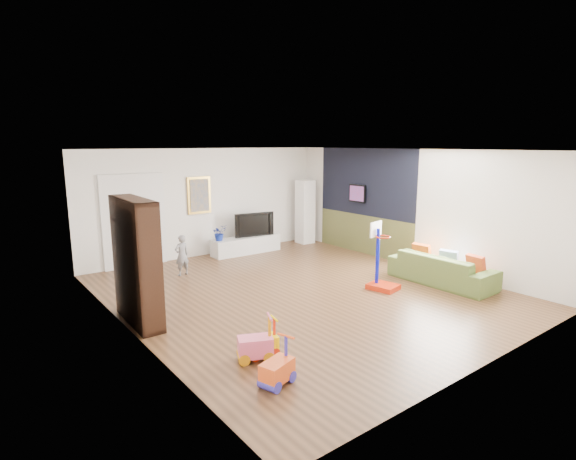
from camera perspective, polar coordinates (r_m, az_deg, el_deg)
floor at (r=8.79m, az=1.60°, el=-7.77°), size 6.50×7.50×0.00m
ceiling at (r=8.33m, az=1.70°, el=10.10°), size 6.50×7.50×0.00m
wall_back at (r=11.58m, az=-10.17°, el=3.49°), size 6.50×0.00×2.70m
wall_front at (r=6.10m, az=24.54°, el=-4.07°), size 6.50×0.00×2.70m
wall_left at (r=6.92m, az=-19.73°, el=-2.01°), size 0.00×7.50×2.70m
wall_right at (r=10.78m, az=15.19°, el=2.73°), size 0.00×7.50×2.70m
navy_accent at (r=11.61m, az=9.76°, el=6.01°), size 0.01×3.20×1.70m
olive_wainscot at (r=11.80m, az=9.55°, el=-0.54°), size 0.01×3.20×1.00m
doorway at (r=10.85m, az=-18.94°, el=0.96°), size 1.45×0.06×2.10m
painting_back at (r=11.40m, az=-11.22°, el=4.35°), size 0.62×0.06×0.92m
artwork_right at (r=11.73m, az=8.78°, el=4.61°), size 0.04×0.56×0.46m
media_console at (r=11.74m, az=-5.35°, el=-1.91°), size 1.86×0.51×0.43m
tall_cabinet at (r=12.80m, az=2.18°, el=2.33°), size 0.43×0.43×1.80m
bookshelf at (r=7.45m, az=-18.71°, el=-3.82°), size 0.39×1.38×2.00m
sofa at (r=9.69m, az=18.94°, el=-4.67°), size 0.86×2.13×0.62m
basketball_hoop at (r=8.92m, az=12.15°, el=-3.27°), size 0.56×0.64×1.34m
ride_on_yellow at (r=6.19m, az=-3.23°, el=-13.53°), size 0.44×0.33×0.52m
ride_on_orange at (r=5.52m, az=-1.40°, el=-16.50°), size 0.48×0.38×0.56m
ride_on_pink at (r=6.08m, az=-4.19°, el=-13.62°), size 0.53×0.44×0.60m
child at (r=9.96m, az=-13.33°, el=-3.14°), size 0.35×0.25×0.89m
tv at (r=11.79m, az=-4.49°, el=0.77°), size 1.09×0.31×0.62m
vase_plant at (r=11.30m, az=-8.72°, el=-0.35°), size 0.38×0.33×0.40m
pillow_left at (r=9.54m, az=22.75°, el=-4.08°), size 0.15×0.39×0.38m
pillow_center at (r=9.80m, az=19.76°, el=-3.47°), size 0.17×0.38×0.37m
pillow_right at (r=10.15m, az=16.63°, el=-2.80°), size 0.13×0.41×0.40m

